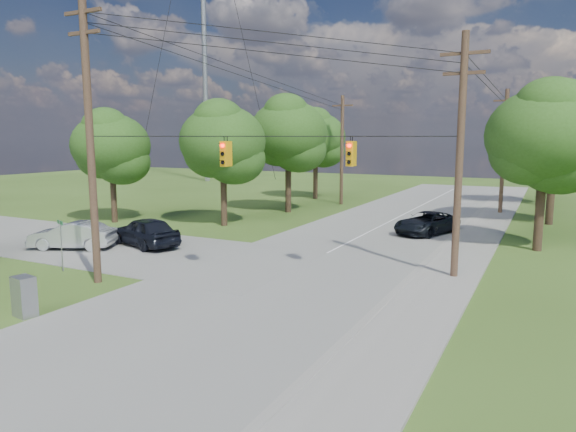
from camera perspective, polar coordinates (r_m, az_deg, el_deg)
The scene contains 22 objects.
ground at distance 20.31m, azimuth -12.26°, elevation -9.10°, with size 140.00×140.00×0.00m, color #38551C.
main_road at distance 23.24m, azimuth -0.48°, elevation -6.59°, with size 10.00×100.00×0.03m, color gray.
sidewalk_east at distance 21.10m, azimuth 16.04°, elevation -8.40°, with size 2.60×100.00×0.12m, color gray.
pole_sw at distance 22.86m, azimuth -21.17°, elevation 8.33°, with size 2.00×0.32×12.00m.
pole_ne at distance 23.14m, azimuth 18.55°, elevation 6.58°, with size 2.00×0.32×10.50m.
pole_north_e at distance 45.01m, azimuth 22.85°, elevation 6.69°, with size 2.00×0.32×10.00m.
pole_north_w at distance 48.14m, azimuth 6.01°, elevation 7.39°, with size 2.00×0.32×10.00m.
power_lines at distance 28.74m, azimuth 4.85°, elevation 14.66°, with size 13.93×29.62×4.93m.
traffic_signals at distance 21.68m, azimuth 0.10°, elevation 6.99°, with size 4.91×3.27×1.05m.
radio_mast at distance 77.11m, azimuth -9.35°, elevation 20.77°, with size 0.70×0.70×45.00m, color gray.
tree_w_near at distance 36.18m, azimuth -7.26°, elevation 8.24°, with size 6.00×6.00×8.40m.
tree_w_mid at distance 42.56m, azimuth 0.03°, elevation 9.24°, with size 6.40×6.40×9.22m.
tree_w_far at distance 52.44m, azimuth 3.11°, elevation 8.75°, with size 6.00×6.00×8.73m.
tree_e_near at distance 30.87m, azimuth 26.68°, elevation 7.97°, with size 6.20×6.20×8.81m.
tree_e_mid at distance 40.87m, azimuth 27.64°, elevation 8.76°, with size 6.60×6.60×9.64m.
tree_e_far at distance 52.87m, azimuth 26.43°, elevation 7.51°, with size 5.80×5.80×8.32m.
tree_cross_n at distance 39.46m, azimuth -19.07°, elevation 7.39°, with size 5.60×5.60×7.91m.
car_cross_dark at distance 30.26m, azimuth -15.56°, elevation -1.66°, with size 2.00×4.97×1.69m, color black.
car_cross_silver at distance 30.90m, azimuth -22.85°, elevation -1.99°, with size 1.60×4.59×1.51m, color #B6B9BD.
car_main_north at distance 34.21m, azimuth 15.17°, elevation -0.74°, with size 2.33×5.06×1.41m, color black.
control_cabinet at distance 20.11m, azimuth -27.26°, elevation -7.95°, with size 0.78×0.57×1.42m, color gray.
street_name_sign at distance 25.88m, azimuth -23.91°, elevation -2.29°, with size 0.68×0.29×2.39m.
Camera 1 is at (12.42, -14.87, 6.11)m, focal length 32.00 mm.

